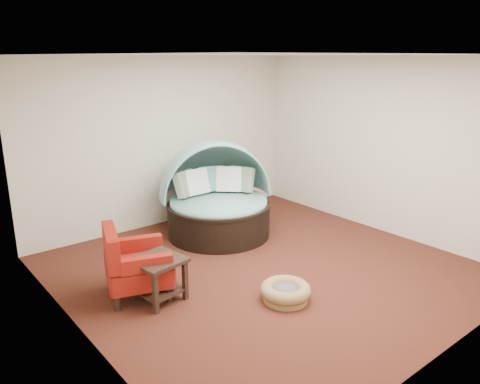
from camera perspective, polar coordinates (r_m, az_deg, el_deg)
floor at (r=6.46m, az=2.97°, el=-9.30°), size 5.00×5.00×0.00m
wall_back at (r=7.98m, az=-9.05°, el=6.04°), size 5.00×0.00×5.00m
wall_front at (r=4.55m, az=24.87°, el=-3.05°), size 5.00×0.00×5.00m
wall_left at (r=4.75m, az=-19.82°, el=-1.71°), size 0.00×5.00×5.00m
wall_right at (r=7.87m, az=16.84°, el=5.40°), size 0.00×5.00×5.00m
ceiling at (r=5.83m, az=3.38°, el=16.36°), size 5.00×5.00×0.00m
canopy_daybed at (r=7.49m, az=-2.85°, el=0.04°), size 2.16×2.13×1.51m
pet_basket at (r=5.67m, az=5.57°, el=-12.00°), size 0.72×0.72×0.21m
red_armchair at (r=5.77m, az=-12.83°, el=-8.58°), size 0.95×0.95×0.88m
side_table at (r=5.63m, az=-9.94°, el=-9.73°), size 0.63×0.63×0.53m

